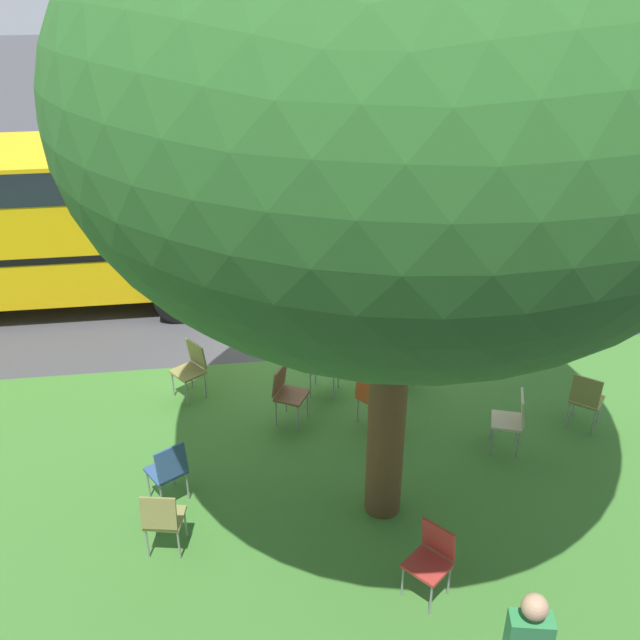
{
  "coord_description": "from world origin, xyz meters",
  "views": [
    {
      "loc": [
        1.01,
        10.5,
        6.4
      ],
      "look_at": [
        -0.27,
        0.95,
        1.12
      ],
      "focal_mm": 41.36,
      "sensor_mm": 36.0,
      "label": 1
    }
  ],
  "objects": [
    {
      "name": "grass_verge",
      "position": [
        0.0,
        3.2,
        0.0
      ],
      "size": [
        48.0,
        6.0,
        0.01
      ],
      "primitive_type": "cube",
      "color": "#3D752D",
      "rests_on": "ground"
    },
    {
      "name": "ground",
      "position": [
        0.0,
        0.0,
        0.0
      ],
      "size": [
        80.0,
        80.0,
        0.0
      ],
      "primitive_type": "plane",
      "color": "#424247"
    },
    {
      "name": "chair_8",
      "position": [
        1.94,
        4.17,
        0.52
      ],
      "size": [
        0.49,
        0.49,
        0.88
      ],
      "color": "olive",
      "rests_on": "ground"
    },
    {
      "name": "chair_6",
      "position": [
        0.32,
        1.84,
        0.52
      ],
      "size": [
        0.57,
        0.56,
        0.88
      ],
      "color": "brown",
      "rests_on": "ground"
    },
    {
      "name": "chair_4",
      "position": [
        -1.42,
        1.2,
        0.52
      ],
      "size": [
        0.46,
        0.46,
        0.88
      ],
      "color": "#ADA393",
      "rests_on": "ground"
    },
    {
      "name": "chair_7",
      "position": [
        -0.86,
        2.11,
        0.52
      ],
      "size": [
        0.58,
        0.58,
        0.88
      ],
      "color": "#C64C1E",
      "rests_on": "ground"
    },
    {
      "name": "chair_2",
      "position": [
        -0.28,
        1.28,
        0.52
      ],
      "size": [
        0.53,
        0.54,
        0.88
      ],
      "color": "beige",
      "rests_on": "ground"
    },
    {
      "name": "chair_9",
      "position": [
        -0.9,
        5.12,
        0.52
      ],
      "size": [
        0.59,
        0.59,
        0.88
      ],
      "color": "#B7332D",
      "rests_on": "ground"
    },
    {
      "name": "chair_5",
      "position": [
        -3.8,
        2.58,
        0.52
      ],
      "size": [
        0.58,
        0.59,
        0.88
      ],
      "color": "olive",
      "rests_on": "ground"
    },
    {
      "name": "chair_3",
      "position": [
        -2.62,
        2.88,
        0.52
      ],
      "size": [
        0.53,
        0.53,
        0.88
      ],
      "color": "beige",
      "rests_on": "ground"
    },
    {
      "name": "chair_0",
      "position": [
        1.91,
        3.34,
        0.52
      ],
      "size": [
        0.57,
        0.57,
        0.88
      ],
      "color": "#335184",
      "rests_on": "ground"
    },
    {
      "name": "street_tree",
      "position": [
        -0.67,
        3.79,
        4.95
      ],
      "size": [
        6.36,
        6.36,
        7.31
      ],
      "color": "brown",
      "rests_on": "ground"
    },
    {
      "name": "chair_1",
      "position": [
        1.68,
        1.01,
        0.52
      ],
      "size": [
        0.58,
        0.58,
        0.88
      ],
      "color": "olive",
      "rests_on": "ground"
    },
    {
      "name": "parked_car",
      "position": [
        -5.32,
        -2.47,
        0.84
      ],
      "size": [
        3.7,
        1.92,
        1.65
      ],
      "color": "black",
      "rests_on": "ground"
    }
  ]
}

